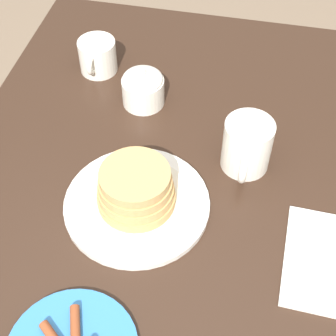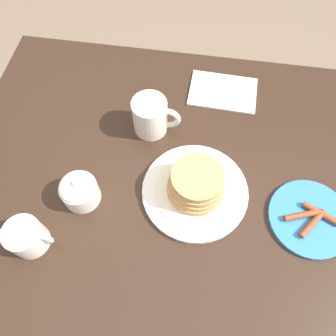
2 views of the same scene
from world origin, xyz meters
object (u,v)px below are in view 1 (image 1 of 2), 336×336
object	(u,v)px
coffee_mug	(247,146)
sugar_bowl	(143,87)
napkin	(325,261)
pancake_plate	(136,197)
creamer_pitcher	(98,55)

from	to	relation	value
coffee_mug	sugar_bowl	distance (m)	0.25
coffee_mug	napkin	size ratio (longest dim) A/B	0.64
pancake_plate	coffee_mug	size ratio (longest dim) A/B	2.04
pancake_plate	sugar_bowl	size ratio (longest dim) A/B	2.94
coffee_mug	napkin	xyz separation A→B (m)	(0.17, 0.15, -0.05)
creamer_pitcher	sugar_bowl	distance (m)	0.14
creamer_pitcher	coffee_mug	bearing A→B (deg)	58.46
coffee_mug	napkin	world-z (taller)	coffee_mug
sugar_bowl	pancake_plate	bearing A→B (deg)	11.15
pancake_plate	napkin	world-z (taller)	pancake_plate
pancake_plate	creamer_pitcher	size ratio (longest dim) A/B	2.19
pancake_plate	napkin	bearing A→B (deg)	82.88
pancake_plate	creamer_pitcher	world-z (taller)	pancake_plate
sugar_bowl	napkin	size ratio (longest dim) A/B	0.45
coffee_mug	napkin	distance (m)	0.23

